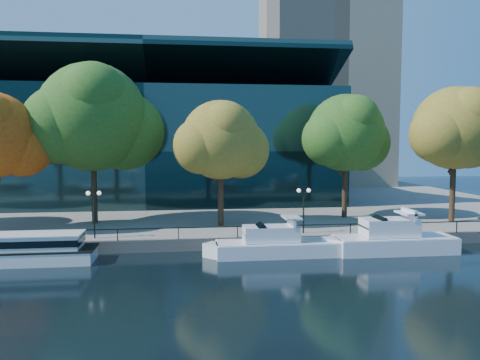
{
  "coord_description": "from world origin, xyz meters",
  "views": [
    {
      "loc": [
        0.41,
        -35.84,
        9.18
      ],
      "look_at": [
        5.8,
        8.0,
        5.54
      ],
      "focal_mm": 35.0,
      "sensor_mm": 36.0,
      "label": 1
    }
  ],
  "objects": [
    {
      "name": "cruiser_far",
      "position": [
        17.3,
        0.41,
        1.15
      ],
      "size": [
        11.11,
        3.08,
        3.63
      ],
      "color": "white",
      "rests_on": "ground"
    },
    {
      "name": "promenade",
      "position": [
        0.0,
        36.38,
        0.5
      ],
      "size": [
        90.0,
        67.08,
        1.0
      ],
      "color": "slate",
      "rests_on": "ground"
    },
    {
      "name": "lamp_1",
      "position": [
        -7.07,
        4.5,
        3.98
      ],
      "size": [
        1.26,
        0.36,
        4.03
      ],
      "color": "black",
      "rests_on": "promenade"
    },
    {
      "name": "tree_2",
      "position": [
        -8.15,
        11.84,
        11.35
      ],
      "size": [
        13.34,
        10.94,
        15.91
      ],
      "color": "black",
      "rests_on": "promenade"
    },
    {
      "name": "railing",
      "position": [
        0.0,
        3.25,
        1.94
      ],
      "size": [
        88.2,
        0.08,
        0.99
      ],
      "color": "black",
      "rests_on": "promenade"
    },
    {
      "name": "cruiser_near",
      "position": [
        7.45,
        0.56,
        0.98
      ],
      "size": [
        10.91,
        2.81,
        3.16
      ],
      "color": "white",
      "rests_on": "ground"
    },
    {
      "name": "ground",
      "position": [
        0.0,
        0.0,
        0.0
      ],
      "size": [
        160.0,
        160.0,
        0.0
      ],
      "primitive_type": "plane",
      "color": "black",
      "rests_on": "ground"
    },
    {
      "name": "office_tower",
      "position": [
        28.0,
        55.0,
        33.02
      ],
      "size": [
        22.5,
        22.5,
        65.9
      ],
      "color": "gray",
      "rests_on": "ground"
    },
    {
      "name": "tree_5",
      "position": [
        27.96,
        8.61,
        10.35
      ],
      "size": [
        10.47,
        8.59,
        13.73
      ],
      "color": "black",
      "rests_on": "promenade"
    },
    {
      "name": "convention_building",
      "position": [
        -4.0,
        31.79,
        8.51
      ],
      "size": [
        50.0,
        24.57,
        21.43
      ],
      "color": "black",
      "rests_on": "ground"
    },
    {
      "name": "tour_boat",
      "position": [
        -13.19,
        0.62,
        1.16
      ],
      "size": [
        14.32,
        3.19,
        2.72
      ],
      "color": "white",
      "rests_on": "ground"
    },
    {
      "name": "tree_3",
      "position": [
        4.22,
        9.16,
        9.17
      ],
      "size": [
        9.55,
        7.83,
        12.16
      ],
      "color": "black",
      "rests_on": "promenade"
    },
    {
      "name": "lamp_2",
      "position": [
        11.09,
        4.5,
        3.98
      ],
      "size": [
        1.26,
        0.36,
        4.03
      ],
      "color": "black",
      "rests_on": "promenade"
    },
    {
      "name": "tree_4",
      "position": [
        17.99,
        12.69,
        9.93
      ],
      "size": [
        10.35,
        8.49,
        13.25
      ],
      "color": "black",
      "rests_on": "promenade"
    }
  ]
}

